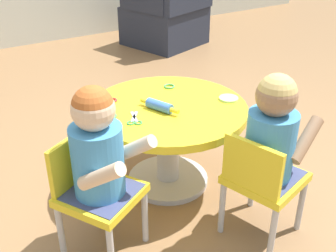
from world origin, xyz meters
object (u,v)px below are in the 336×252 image
object	(u,v)px
child_chair_right	(262,180)
seated_child_right	(272,132)
rolling_pin	(159,106)
child_chair_left	(94,191)
craft_scissors	(134,120)
craft_table	(168,127)
seated_child_left	(98,147)
armchair_dark	(168,16)

from	to	relation	value
child_chair_right	seated_child_right	xyz separation A→B (m)	(0.04, 0.01, 0.23)
seated_child_right	rolling_pin	bearing A→B (deg)	113.16
child_chair_left	craft_scissors	size ratio (longest dim) A/B	3.77
rolling_pin	child_chair_left	bearing A→B (deg)	-152.84
craft_table	child_chair_left	bearing A→B (deg)	-153.78
child_chair_right	rolling_pin	world-z (taller)	child_chair_right
child_chair_left	seated_child_left	size ratio (longest dim) A/B	1.05
seated_child_left	craft_scissors	xyz separation A→B (m)	(0.28, 0.24, -0.06)
child_chair_right	rolling_pin	distance (m)	0.61
craft_table	craft_scissors	bearing A→B (deg)	-165.81
child_chair_left	rolling_pin	world-z (taller)	child_chair_left
child_chair_left	child_chair_right	bearing A→B (deg)	-25.56
craft_table	child_chair_right	distance (m)	0.59
craft_table	child_chair_left	distance (m)	0.59
rolling_pin	craft_scissors	bearing A→B (deg)	-167.80
child_chair_right	seated_child_right	world-z (taller)	seated_child_right
seated_child_right	rolling_pin	xyz separation A→B (m)	(-0.23, 0.54, -0.04)
craft_table	rolling_pin	distance (m)	0.16
seated_child_right	child_chair_left	bearing A→B (deg)	156.46
armchair_dark	craft_scissors	xyz separation A→B (m)	(-1.56, -2.21, 0.16)
child_chair_left	craft_scissors	bearing A→B (deg)	33.72
seated_child_left	craft_scissors	world-z (taller)	seated_child_left
craft_table	rolling_pin	world-z (taller)	rolling_pin
craft_table	child_chair_right	bearing A→B (deg)	-77.33
rolling_pin	craft_scissors	distance (m)	0.16
seated_child_right	seated_child_left	bearing A→B (deg)	158.35
craft_table	seated_child_right	bearing A→B (deg)	-73.43
armchair_dark	seated_child_left	bearing A→B (deg)	-126.97
child_chair_left	child_chair_right	distance (m)	0.72
seated_child_right	craft_scissors	world-z (taller)	seated_child_right
child_chair_right	craft_table	bearing A→B (deg)	102.67
craft_scissors	child_chair_left	bearing A→B (deg)	-146.28
craft_scissors	seated_child_left	bearing A→B (deg)	-140.10
armchair_dark	craft_scissors	bearing A→B (deg)	-125.19
seated_child_right	rolling_pin	size ratio (longest dim) A/B	2.30
craft_table	child_chair_right	xyz separation A→B (m)	(0.13, -0.57, -0.04)
armchair_dark	child_chair_left	bearing A→B (deg)	-127.66
craft_scissors	craft_table	bearing A→B (deg)	14.19
seated_child_left	rolling_pin	bearing A→B (deg)	31.56
child_chair_right	seated_child_right	size ratio (longest dim) A/B	1.05
seated_child_right	craft_scissors	xyz separation A→B (m)	(-0.39, 0.50, -0.06)
seated_child_left	child_chair_right	xyz separation A→B (m)	(0.63, -0.28, -0.23)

